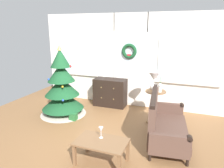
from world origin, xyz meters
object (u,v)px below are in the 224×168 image
at_px(christmas_tree, 62,90).
at_px(wine_glass, 101,130).
at_px(side_table, 155,100).
at_px(gift_box, 73,117).
at_px(flower_vase, 160,87).
at_px(dresser_cabinet, 110,92).
at_px(settee_sofa, 163,123).
at_px(coffee_table, 101,144).
at_px(table_lamp, 154,78).

bearing_deg(christmas_tree, wine_glass, -40.01).
bearing_deg(side_table, gift_box, -159.58).
height_order(flower_vase, wine_glass, flower_vase).
bearing_deg(christmas_tree, side_table, 10.95).
relative_size(flower_vase, gift_box, 2.11).
distance_m(dresser_cabinet, flower_vase, 1.64).
bearing_deg(settee_sofa, coffee_table, -127.74).
bearing_deg(dresser_cabinet, gift_box, -111.24).
xyz_separation_m(christmas_tree, side_table, (2.27, 0.44, -0.12)).
relative_size(side_table, flower_vase, 2.11).
xyz_separation_m(dresser_cabinet, wine_glass, (0.78, -2.41, 0.14)).
height_order(christmas_tree, side_table, christmas_tree).
distance_m(side_table, coffee_table, 2.04).
distance_m(coffee_table, wine_glass, 0.23).
height_order(coffee_table, gift_box, coffee_table).
height_order(christmas_tree, gift_box, christmas_tree).
distance_m(side_table, wine_glass, 1.95).
bearing_deg(coffee_table, side_table, 74.87).
distance_m(wine_glass, gift_box, 1.78).
bearing_deg(wine_glass, christmas_tree, 139.99).
distance_m(dresser_cabinet, coffee_table, 2.64).
relative_size(settee_sofa, coffee_table, 1.96).
height_order(wine_glass, gift_box, wine_glass).
bearing_deg(gift_box, side_table, 20.42).
bearing_deg(table_lamp, gift_box, -157.83).
bearing_deg(side_table, flower_vase, -30.96).
bearing_deg(dresser_cabinet, settee_sofa, -40.80).
xyz_separation_m(dresser_cabinet, settee_sofa, (1.66, -1.43, -0.01)).
bearing_deg(coffee_table, table_lamp, 76.77).
bearing_deg(dresser_cabinet, flower_vase, -22.69).
bearing_deg(settee_sofa, flower_vase, 103.89).
height_order(coffee_table, wine_glass, wine_glass).
distance_m(table_lamp, coffee_table, 2.17).
relative_size(christmas_tree, coffee_table, 2.09).
bearing_deg(christmas_tree, coffee_table, -41.07).
bearing_deg(table_lamp, side_table, -33.69).
distance_m(settee_sofa, wine_glass, 1.33).
bearing_deg(dresser_cabinet, coffee_table, -71.80).
distance_m(christmas_tree, wine_glass, 2.22).
bearing_deg(coffee_table, flower_vase, 71.65).
xyz_separation_m(flower_vase, coffee_table, (-0.63, -1.90, -0.52)).
relative_size(side_table, wine_glass, 3.79).
bearing_deg(wine_glass, settee_sofa, 48.16).
distance_m(christmas_tree, table_lamp, 2.30).
bearing_deg(wine_glass, table_lamp, 74.84).
height_order(christmas_tree, settee_sofa, christmas_tree).
relative_size(settee_sofa, side_table, 2.24).
relative_size(settee_sofa, gift_box, 9.97).
bearing_deg(wine_glass, flower_vase, 69.46).
bearing_deg(settee_sofa, dresser_cabinet, 139.20).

